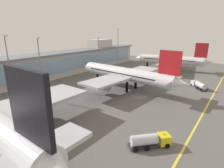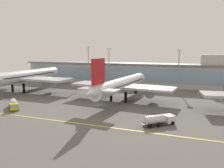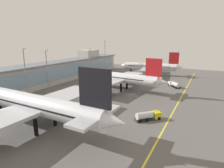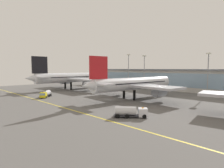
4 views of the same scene
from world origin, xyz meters
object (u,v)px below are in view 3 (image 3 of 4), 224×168
at_px(fuel_tanker_truck, 174,84).
at_px(apron_light_mast_far_east, 105,52).
at_px(baggage_tug_near, 149,116).
at_px(airliner_near_left, 36,105).
at_px(airliner_near_right, 119,78).
at_px(apron_light_mast_west, 47,63).
at_px(airliner_far_right, 150,67).
at_px(apron_light_mast_centre, 25,65).
at_px(apron_light_mast_east, 90,58).

height_order(fuel_tanker_truck, apron_light_mast_far_east, apron_light_mast_far_east).
bearing_deg(fuel_tanker_truck, baggage_tug_near, 138.15).
relative_size(airliner_near_left, airliner_near_right, 1.12).
relative_size(baggage_tug_near, apron_light_mast_west, 0.39).
bearing_deg(airliner_near_right, airliner_near_left, 92.44).
height_order(airliner_far_right, fuel_tanker_truck, airliner_far_right).
relative_size(baggage_tug_near, apron_light_mast_far_east, 0.32).
distance_m(apron_light_mast_centre, apron_light_mast_far_east, 71.54).
bearing_deg(fuel_tanker_truck, airliner_near_left, 116.43).
distance_m(apron_light_mast_west, apron_light_mast_centre, 12.99).
bearing_deg(apron_light_mast_east, baggage_tug_near, -131.34).
xyz_separation_m(fuel_tanker_truck, apron_light_mast_centre, (-50.89, 57.95, 13.41)).
bearing_deg(airliner_near_left, apron_light_mast_centre, -32.95).
bearing_deg(airliner_near_right, apron_light_mast_west, 34.39).
height_order(apron_light_mast_west, apron_light_mast_east, apron_light_mast_west).
relative_size(apron_light_mast_centre, apron_light_mast_far_east, 0.89).
bearing_deg(apron_light_mast_centre, fuel_tanker_truck, -48.71).
bearing_deg(airliner_near_left, apron_light_mast_west, -46.67).
distance_m(airliner_far_right, apron_light_mast_centre, 88.54).
bearing_deg(apron_light_mast_far_east, fuel_tanker_truck, -110.01).
distance_m(fuel_tanker_truck, apron_light_mast_west, 70.34).
xyz_separation_m(airliner_near_left, airliner_far_right, (101.50, -4.78, -0.97)).
height_order(airliner_far_right, apron_light_mast_centre, apron_light_mast_centre).
distance_m(airliner_near_right, apron_light_mast_east, 37.64).
xyz_separation_m(airliner_near_right, airliner_far_right, (49.40, -2.43, -0.14)).
height_order(airliner_far_right, baggage_tug_near, airliner_far_right).
bearing_deg(airliner_near_left, airliner_far_right, -91.40).
height_order(airliner_near_right, apron_light_mast_east, apron_light_mast_east).
bearing_deg(apron_light_mast_east, apron_light_mast_west, 178.01).
distance_m(fuel_tanker_truck, apron_light_mast_centre, 78.27).
bearing_deg(airliner_far_right, baggage_tug_near, 96.06).
height_order(baggage_tug_near, apron_light_mast_west, apron_light_mast_west).
bearing_deg(fuel_tanker_truck, apron_light_mast_centre, 88.74).
relative_size(fuel_tanker_truck, apron_light_mast_east, 0.40).
height_order(airliner_near_left, apron_light_mast_far_east, apron_light_mast_far_east).
bearing_deg(baggage_tug_near, airliner_far_right, 59.59).
height_order(airliner_near_left, apron_light_mast_east, apron_light_mast_east).
bearing_deg(baggage_tug_near, apron_light_mast_centre, 133.83).
bearing_deg(airliner_far_right, apron_light_mast_centre, 56.30).
height_order(airliner_near_right, apron_light_mast_far_east, apron_light_mast_far_east).
bearing_deg(airliner_far_right, fuel_tanker_truck, 117.11).
height_order(airliner_near_left, apron_light_mast_centre, apron_light_mast_centre).
xyz_separation_m(apron_light_mast_centre, apron_light_mast_east, (50.78, -1.38, -1.19)).
height_order(apron_light_mast_centre, apron_light_mast_far_east, apron_light_mast_far_east).
relative_size(baggage_tug_near, apron_light_mast_centre, 0.36).
distance_m(airliner_near_right, fuel_tanker_truck, 32.21).
xyz_separation_m(airliner_far_right, apron_light_mast_west, (-67.81, 35.15, 7.88)).
xyz_separation_m(fuel_tanker_truck, baggage_tug_near, (-50.42, -0.62, 0.00)).
bearing_deg(apron_light_mast_east, fuel_tanker_truck, -89.89).
relative_size(apron_light_mast_west, apron_light_mast_east, 1.04).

